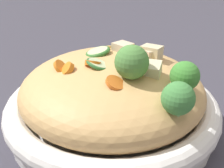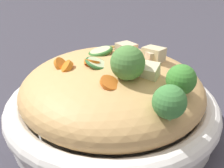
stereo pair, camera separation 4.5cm
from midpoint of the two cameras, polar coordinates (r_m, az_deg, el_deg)
name	(u,v)px [view 1 (the left image)]	position (r m, az deg, el deg)	size (l,w,h in m)	color
ground_plane	(112,126)	(0.49, -2.66, -7.95)	(3.00, 3.00, 0.00)	#383640
serving_bowl	(112,111)	(0.48, -2.73, -5.21)	(0.33, 0.33, 0.05)	white
noodle_heap	(112,89)	(0.46, -2.85, -1.09)	(0.28, 0.28, 0.10)	tan
broccoli_florets	(160,77)	(0.38, 5.59, 1.20)	(0.09, 0.12, 0.08)	#8EAB6C
carrot_coins	(106,66)	(0.43, -4.10, 3.36)	(0.13, 0.14, 0.03)	orange
zucchini_slices	(98,56)	(0.45, -5.55, 5.13)	(0.09, 0.06, 0.02)	beige
chicken_chunks	(144,57)	(0.45, 3.21, 5.10)	(0.10, 0.09, 0.03)	beige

